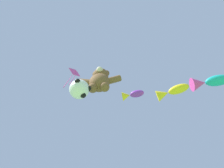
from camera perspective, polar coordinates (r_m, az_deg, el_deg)
The scene contains 6 objects.
teddy_bear_kite at distance 9.00m, azimuth -3.99°, elevation 1.25°, with size 2.23×0.98×2.27m.
soccer_ball_kite at distance 7.72m, azimuth -10.54°, elevation -1.70°, with size 0.96×0.96×0.89m.
fish_kite_violet at distance 11.29m, azimuth 6.41°, elevation -3.51°, with size 1.46×0.69×0.59m.
fish_kite_goldfin at distance 11.14m, azimuth 18.60°, elevation -2.43°, with size 2.05×1.15×0.71m.
fish_kite_teal at distance 12.58m, azimuth 28.87°, elevation 0.56°, with size 2.42×1.00×0.89m.
diamond_kite at distance 11.87m, azimuth -12.49°, elevation 3.16°, with size 0.69×0.72×2.96m.
Camera 1 is at (0.13, 2.08, 0.98)m, focal length 28.00 mm.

